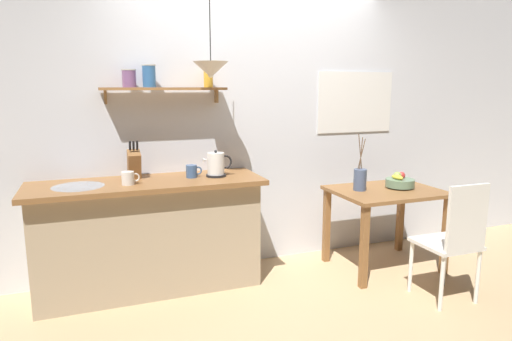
{
  "coord_description": "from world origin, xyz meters",
  "views": [
    {
      "loc": [
        -1.41,
        -3.27,
        1.65
      ],
      "look_at": [
        -0.1,
        0.25,
        0.95
      ],
      "focal_mm": 31.6,
      "sensor_mm": 36.0,
      "label": 1
    }
  ],
  "objects_px": {
    "dining_table": "(386,203)",
    "coffee_mug_by_sink": "(128,178)",
    "coffee_mug_spare": "(192,171)",
    "twig_vase": "(360,179)",
    "electric_kettle": "(216,165)",
    "pendant_lamp": "(211,69)",
    "knife_block": "(134,163)",
    "dining_chair_near": "(454,237)",
    "fruit_bowl": "(400,182)"
  },
  "relations": [
    {
      "from": "twig_vase",
      "to": "coffee_mug_by_sink",
      "type": "relative_size",
      "value": 3.75
    },
    {
      "from": "dining_chair_near",
      "to": "fruit_bowl",
      "type": "xyz_separation_m",
      "value": [
        0.08,
        0.78,
        0.27
      ]
    },
    {
      "from": "dining_table",
      "to": "knife_block",
      "type": "relative_size",
      "value": 3.07
    },
    {
      "from": "fruit_bowl",
      "to": "knife_block",
      "type": "xyz_separation_m",
      "value": [
        -2.31,
        0.4,
        0.24
      ]
    },
    {
      "from": "pendant_lamp",
      "to": "dining_chair_near",
      "type": "bearing_deg",
      "value": -30.38
    },
    {
      "from": "twig_vase",
      "to": "knife_block",
      "type": "relative_size",
      "value": 1.65
    },
    {
      "from": "dining_table",
      "to": "electric_kettle",
      "type": "relative_size",
      "value": 3.82
    },
    {
      "from": "electric_kettle",
      "to": "pendant_lamp",
      "type": "height_order",
      "value": "pendant_lamp"
    },
    {
      "from": "knife_block",
      "to": "pendant_lamp",
      "type": "distance_m",
      "value": 0.98
    },
    {
      "from": "fruit_bowl",
      "to": "electric_kettle",
      "type": "height_order",
      "value": "electric_kettle"
    },
    {
      "from": "dining_table",
      "to": "twig_vase",
      "type": "xyz_separation_m",
      "value": [
        -0.24,
        0.06,
        0.22
      ]
    },
    {
      "from": "knife_block",
      "to": "pendant_lamp",
      "type": "relative_size",
      "value": 0.51
    },
    {
      "from": "knife_block",
      "to": "twig_vase",
      "type": "bearing_deg",
      "value": -10.59
    },
    {
      "from": "coffee_mug_by_sink",
      "to": "coffee_mug_spare",
      "type": "distance_m",
      "value": 0.52
    },
    {
      "from": "fruit_bowl",
      "to": "coffee_mug_by_sink",
      "type": "xyz_separation_m",
      "value": [
        -2.38,
        0.16,
        0.17
      ]
    },
    {
      "from": "twig_vase",
      "to": "dining_chair_near",
      "type": "bearing_deg",
      "value": -69.12
    },
    {
      "from": "dining_table",
      "to": "fruit_bowl",
      "type": "distance_m",
      "value": 0.24
    },
    {
      "from": "electric_kettle",
      "to": "coffee_mug_by_sink",
      "type": "xyz_separation_m",
      "value": [
        -0.71,
        -0.08,
        -0.05
      ]
    },
    {
      "from": "dining_table",
      "to": "twig_vase",
      "type": "distance_m",
      "value": 0.33
    },
    {
      "from": "dining_table",
      "to": "coffee_mug_by_sink",
      "type": "xyz_separation_m",
      "value": [
        -2.22,
        0.18,
        0.35
      ]
    },
    {
      "from": "electric_kettle",
      "to": "coffee_mug_by_sink",
      "type": "bearing_deg",
      "value": -173.64
    },
    {
      "from": "knife_block",
      "to": "fruit_bowl",
      "type": "bearing_deg",
      "value": -9.84
    },
    {
      "from": "dining_chair_near",
      "to": "pendant_lamp",
      "type": "distance_m",
      "value": 2.27
    },
    {
      "from": "dining_chair_near",
      "to": "coffee_mug_by_sink",
      "type": "bearing_deg",
      "value": 157.73
    },
    {
      "from": "electric_kettle",
      "to": "knife_block",
      "type": "xyz_separation_m",
      "value": [
        -0.64,
        0.16,
        0.02
      ]
    },
    {
      "from": "electric_kettle",
      "to": "fruit_bowl",
      "type": "bearing_deg",
      "value": -8.21
    },
    {
      "from": "dining_table",
      "to": "dining_chair_near",
      "type": "relative_size",
      "value": 0.99
    },
    {
      "from": "fruit_bowl",
      "to": "coffee_mug_by_sink",
      "type": "bearing_deg",
      "value": 176.13
    },
    {
      "from": "knife_block",
      "to": "dining_chair_near",
      "type": "bearing_deg",
      "value": -27.92
    },
    {
      "from": "knife_block",
      "to": "coffee_mug_spare",
      "type": "height_order",
      "value": "knife_block"
    },
    {
      "from": "dining_chair_near",
      "to": "fruit_bowl",
      "type": "distance_m",
      "value": 0.83
    },
    {
      "from": "dining_table",
      "to": "fruit_bowl",
      "type": "xyz_separation_m",
      "value": [
        0.16,
        0.02,
        0.18
      ]
    },
    {
      "from": "twig_vase",
      "to": "coffee_mug_spare",
      "type": "bearing_deg",
      "value": 171.46
    },
    {
      "from": "electric_kettle",
      "to": "pendant_lamp",
      "type": "relative_size",
      "value": 0.41
    },
    {
      "from": "dining_table",
      "to": "electric_kettle",
      "type": "xyz_separation_m",
      "value": [
        -1.51,
        0.26,
        0.4
      ]
    },
    {
      "from": "electric_kettle",
      "to": "knife_block",
      "type": "relative_size",
      "value": 0.8
    },
    {
      "from": "dining_chair_near",
      "to": "knife_block",
      "type": "height_order",
      "value": "knife_block"
    },
    {
      "from": "dining_chair_near",
      "to": "coffee_mug_spare",
      "type": "height_order",
      "value": "coffee_mug_spare"
    },
    {
      "from": "coffee_mug_by_sink",
      "to": "electric_kettle",
      "type": "bearing_deg",
      "value": 6.36
    },
    {
      "from": "dining_chair_near",
      "to": "pendant_lamp",
      "type": "height_order",
      "value": "pendant_lamp"
    },
    {
      "from": "dining_table",
      "to": "coffee_mug_spare",
      "type": "height_order",
      "value": "coffee_mug_spare"
    },
    {
      "from": "fruit_bowl",
      "to": "coffee_mug_spare",
      "type": "relative_size",
      "value": 1.95
    },
    {
      "from": "knife_block",
      "to": "dining_table",
      "type": "bearing_deg",
      "value": -11.01
    },
    {
      "from": "dining_chair_near",
      "to": "pendant_lamp",
      "type": "xyz_separation_m",
      "value": [
        -1.63,
        0.96,
        1.26
      ]
    },
    {
      "from": "coffee_mug_by_sink",
      "to": "coffee_mug_spare",
      "type": "relative_size",
      "value": 1.02
    },
    {
      "from": "dining_chair_near",
      "to": "electric_kettle",
      "type": "distance_m",
      "value": 1.94
    },
    {
      "from": "dining_chair_near",
      "to": "fruit_bowl",
      "type": "relative_size",
      "value": 3.69
    },
    {
      "from": "pendant_lamp",
      "to": "electric_kettle",
      "type": "bearing_deg",
      "value": 52.35
    },
    {
      "from": "electric_kettle",
      "to": "pendant_lamp",
      "type": "xyz_separation_m",
      "value": [
        -0.05,
        -0.06,
        0.77
      ]
    },
    {
      "from": "knife_block",
      "to": "coffee_mug_by_sink",
      "type": "bearing_deg",
      "value": -105.98
    }
  ]
}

